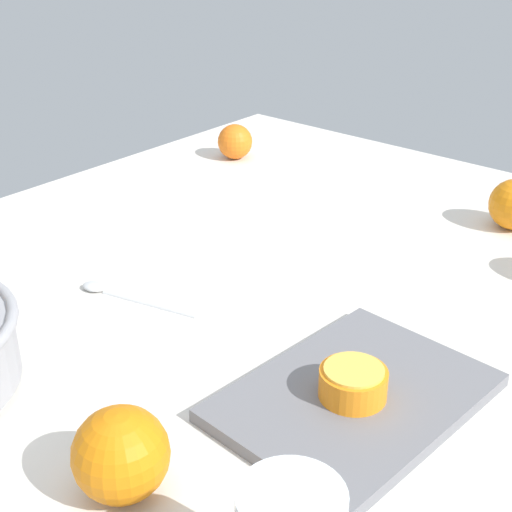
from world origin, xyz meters
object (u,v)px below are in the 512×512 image
object	(u,v)px
loose_orange_0	(235,142)
loose_orange_2	(121,454)
cutting_board	(354,397)
orange_half_0	(353,383)
spoon	(120,294)

from	to	relation	value
loose_orange_0	loose_orange_2	bearing A→B (deg)	-144.59
loose_orange_0	cutting_board	bearing A→B (deg)	-129.29
orange_half_0	loose_orange_0	xyz separation A→B (cm)	(49.68, 59.96, 0.25)
loose_orange_0	spoon	xyz separation A→B (cm)	(-50.00, -24.69, -2.91)
loose_orange_2	spoon	bearing A→B (deg)	50.17
orange_half_0	loose_orange_0	size ratio (longest dim) A/B	1.03
loose_orange_0	spoon	distance (cm)	55.84
orange_half_0	loose_orange_0	world-z (taller)	loose_orange_0
cutting_board	loose_orange_2	bearing A→B (deg)	160.20
cutting_board	spoon	bearing A→B (deg)	91.80
loose_orange_2	spoon	distance (cm)	34.93
cutting_board	spoon	xyz separation A→B (cm)	(-1.10, 35.07, -0.30)
cutting_board	loose_orange_2	distance (cm)	25.06
orange_half_0	spoon	bearing A→B (deg)	90.52
orange_half_0	spoon	size ratio (longest dim) A/B	0.41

